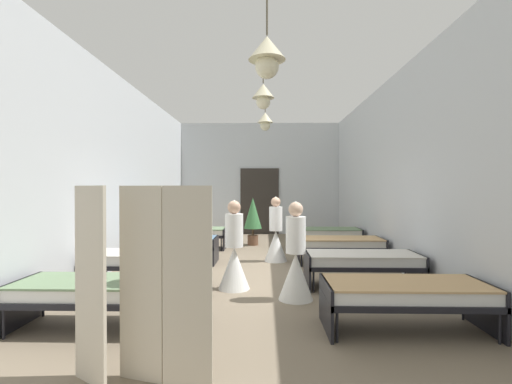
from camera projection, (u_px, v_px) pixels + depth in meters
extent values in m
cube|color=#7A6B56|center=(255.00, 276.00, 7.18)|extent=(6.38, 12.93, 0.10)
cube|color=silver|center=(260.00, 179.00, 13.42)|extent=(6.18, 0.20, 4.06)
cube|color=silver|center=(105.00, 170.00, 7.23)|extent=(0.20, 12.33, 4.06)
cube|color=silver|center=(409.00, 170.00, 7.09)|extent=(0.20, 12.33, 4.06)
cube|color=#2D2823|center=(260.00, 201.00, 13.31)|extent=(1.40, 0.06, 2.40)
cylinder|color=brown|center=(267.00, 10.00, 4.26)|extent=(0.02, 0.02, 0.59)
cone|color=beige|center=(267.00, 48.00, 4.26)|extent=(0.44, 0.44, 0.28)
sphere|color=beige|center=(267.00, 67.00, 4.27)|extent=(0.28, 0.28, 0.28)
cylinder|color=brown|center=(263.00, 75.00, 7.13)|extent=(0.02, 0.02, 0.32)
cone|color=beige|center=(263.00, 91.00, 7.14)|extent=(0.44, 0.44, 0.28)
sphere|color=beige|center=(263.00, 102.00, 7.14)|extent=(0.28, 0.28, 0.28)
cylinder|color=brown|center=(265.00, 107.00, 10.01)|extent=(0.02, 0.02, 0.29)
cone|color=beige|center=(265.00, 118.00, 10.01)|extent=(0.44, 0.44, 0.28)
sphere|color=beige|center=(265.00, 126.00, 10.02)|extent=(0.28, 0.28, 0.28)
cylinder|color=black|center=(4.00, 324.00, 4.03)|extent=(0.03, 0.03, 0.34)
cylinder|color=black|center=(43.00, 303.00, 4.75)|extent=(0.03, 0.03, 0.34)
cylinder|color=black|center=(159.00, 325.00, 3.99)|extent=(0.03, 0.03, 0.34)
cylinder|color=black|center=(175.00, 304.00, 4.71)|extent=(0.03, 0.03, 0.34)
cube|color=black|center=(96.00, 296.00, 4.37)|extent=(1.90, 0.84, 0.07)
cube|color=black|center=(20.00, 303.00, 4.39)|extent=(0.04, 0.84, 0.57)
cube|color=black|center=(173.00, 304.00, 4.35)|extent=(0.04, 0.84, 0.57)
cube|color=white|center=(96.00, 288.00, 4.37)|extent=(1.82, 0.78, 0.14)
cube|color=slate|center=(96.00, 281.00, 4.37)|extent=(1.86, 0.82, 0.02)
cylinder|color=black|center=(337.00, 327.00, 3.95)|extent=(0.03, 0.03, 0.34)
cylinder|color=black|center=(326.00, 306.00, 4.67)|extent=(0.03, 0.03, 0.34)
cylinder|color=black|center=(500.00, 328.00, 3.91)|extent=(0.03, 0.03, 0.34)
cylinder|color=black|center=(463.00, 307.00, 4.63)|extent=(0.03, 0.03, 0.34)
cube|color=black|center=(405.00, 299.00, 4.28)|extent=(1.90, 0.84, 0.07)
cube|color=black|center=(326.00, 305.00, 4.31)|extent=(0.04, 0.84, 0.57)
cube|color=black|center=(485.00, 307.00, 4.26)|extent=(0.04, 0.84, 0.57)
cube|color=white|center=(405.00, 290.00, 4.28)|extent=(1.82, 0.78, 0.14)
cube|color=tan|center=(405.00, 283.00, 4.28)|extent=(1.86, 0.82, 0.02)
cylinder|color=black|center=(87.00, 280.00, 5.93)|extent=(0.03, 0.03, 0.34)
cylinder|color=black|center=(106.00, 270.00, 6.65)|extent=(0.03, 0.03, 0.34)
cylinder|color=black|center=(193.00, 281.00, 5.89)|extent=(0.03, 0.03, 0.34)
cylinder|color=black|center=(201.00, 271.00, 6.61)|extent=(0.03, 0.03, 0.34)
cube|color=black|center=(147.00, 264.00, 6.27)|extent=(1.90, 0.84, 0.07)
cube|color=black|center=(94.00, 268.00, 6.29)|extent=(0.04, 0.84, 0.57)
cube|color=black|center=(201.00, 269.00, 6.25)|extent=(0.04, 0.84, 0.57)
cube|color=white|center=(147.00, 258.00, 6.27)|extent=(1.82, 0.78, 0.14)
cube|color=beige|center=(147.00, 253.00, 6.27)|extent=(1.86, 0.82, 0.02)
cylinder|color=black|center=(314.00, 282.00, 5.85)|extent=(0.03, 0.03, 0.34)
cylinder|color=black|center=(308.00, 272.00, 6.57)|extent=(0.03, 0.03, 0.34)
cylinder|color=black|center=(423.00, 282.00, 5.80)|extent=(0.03, 0.03, 0.34)
cylinder|color=black|center=(405.00, 272.00, 6.52)|extent=(0.03, 0.03, 0.34)
cube|color=black|center=(362.00, 265.00, 6.18)|extent=(1.90, 0.84, 0.07)
cube|color=black|center=(307.00, 270.00, 6.21)|extent=(0.04, 0.84, 0.57)
cube|color=black|center=(417.00, 270.00, 6.16)|extent=(0.04, 0.84, 0.57)
cube|color=white|center=(362.00, 259.00, 6.18)|extent=(1.82, 0.78, 0.14)
cube|color=beige|center=(362.00, 254.00, 6.18)|extent=(1.86, 0.82, 0.02)
cylinder|color=black|center=(130.00, 258.00, 7.83)|extent=(0.03, 0.03, 0.34)
cylinder|color=black|center=(141.00, 252.00, 8.55)|extent=(0.03, 0.03, 0.34)
cylinder|color=black|center=(211.00, 258.00, 7.79)|extent=(0.03, 0.03, 0.34)
cylinder|color=black|center=(215.00, 252.00, 8.51)|extent=(0.03, 0.03, 0.34)
cube|color=black|center=(174.00, 246.00, 8.17)|extent=(1.90, 0.84, 0.07)
cube|color=black|center=(133.00, 250.00, 8.19)|extent=(0.04, 0.84, 0.57)
cube|color=black|center=(216.00, 250.00, 8.15)|extent=(0.04, 0.84, 0.57)
cube|color=silver|center=(174.00, 241.00, 8.17)|extent=(1.82, 0.78, 0.14)
cube|color=slate|center=(174.00, 238.00, 8.17)|extent=(1.86, 0.82, 0.02)
cylinder|color=black|center=(302.00, 259.00, 7.75)|extent=(0.03, 0.03, 0.34)
cylinder|color=black|center=(298.00, 253.00, 8.47)|extent=(0.03, 0.03, 0.34)
cylinder|color=black|center=(384.00, 259.00, 7.70)|extent=(0.03, 0.03, 0.34)
cylinder|color=black|center=(374.00, 253.00, 8.42)|extent=(0.03, 0.03, 0.34)
cube|color=black|center=(339.00, 247.00, 8.08)|extent=(1.90, 0.84, 0.07)
cube|color=black|center=(297.00, 250.00, 8.11)|extent=(0.04, 0.84, 0.57)
cube|color=black|center=(381.00, 251.00, 8.06)|extent=(0.04, 0.84, 0.57)
cube|color=silver|center=(339.00, 242.00, 8.08)|extent=(1.82, 0.78, 0.14)
cube|color=tan|center=(339.00, 238.00, 8.08)|extent=(1.86, 0.82, 0.02)
cylinder|color=black|center=(156.00, 244.00, 9.73)|extent=(0.03, 0.03, 0.34)
cylinder|color=black|center=(164.00, 240.00, 10.45)|extent=(0.03, 0.03, 0.34)
cylinder|color=black|center=(221.00, 245.00, 9.69)|extent=(0.03, 0.03, 0.34)
cylinder|color=black|center=(224.00, 241.00, 10.41)|extent=(0.03, 0.03, 0.34)
cube|color=black|center=(191.00, 235.00, 10.07)|extent=(1.90, 0.84, 0.07)
cube|color=black|center=(158.00, 238.00, 10.09)|extent=(0.04, 0.84, 0.57)
cube|color=black|center=(225.00, 238.00, 10.05)|extent=(0.04, 0.84, 0.57)
cube|color=silver|center=(191.00, 231.00, 10.07)|extent=(1.82, 0.78, 0.14)
cube|color=slate|center=(191.00, 228.00, 10.07)|extent=(1.86, 0.82, 0.02)
cylinder|color=black|center=(294.00, 245.00, 9.65)|extent=(0.03, 0.03, 0.34)
cylinder|color=black|center=(292.00, 241.00, 10.36)|extent=(0.03, 0.03, 0.34)
cylinder|color=black|center=(360.00, 245.00, 9.60)|extent=(0.03, 0.03, 0.34)
cylinder|color=black|center=(354.00, 241.00, 10.32)|extent=(0.03, 0.03, 0.34)
cube|color=black|center=(325.00, 236.00, 9.98)|extent=(1.90, 0.84, 0.07)
cube|color=black|center=(291.00, 239.00, 10.01)|extent=(0.04, 0.84, 0.57)
cube|color=black|center=(359.00, 239.00, 9.96)|extent=(0.04, 0.84, 0.57)
cube|color=silver|center=(325.00, 232.00, 9.98)|extent=(1.82, 0.78, 0.14)
cube|color=slate|center=(325.00, 229.00, 9.98)|extent=(1.86, 0.82, 0.02)
cone|color=white|center=(296.00, 276.00, 5.47)|extent=(0.52, 0.52, 0.70)
cylinder|color=white|center=(296.00, 235.00, 5.46)|extent=(0.30, 0.30, 0.55)
sphere|color=beige|center=(296.00, 209.00, 5.46)|extent=(0.22, 0.22, 0.22)
cone|color=white|center=(296.00, 204.00, 5.46)|extent=(0.18, 0.18, 0.10)
cone|color=white|center=(234.00, 268.00, 6.05)|extent=(0.52, 0.52, 0.70)
cylinder|color=white|center=(234.00, 230.00, 6.04)|extent=(0.30, 0.30, 0.55)
sphere|color=tan|center=(234.00, 207.00, 6.04)|extent=(0.22, 0.22, 0.22)
cone|color=white|center=(234.00, 203.00, 6.04)|extent=(0.18, 0.18, 0.10)
cone|color=white|center=(276.00, 246.00, 8.35)|extent=(0.52, 0.52, 0.70)
cylinder|color=white|center=(276.00, 219.00, 8.34)|extent=(0.30, 0.30, 0.55)
sphere|color=tan|center=(276.00, 202.00, 8.34)|extent=(0.22, 0.22, 0.22)
cone|color=white|center=(276.00, 199.00, 8.34)|extent=(0.18, 0.18, 0.10)
cylinder|color=brown|center=(253.00, 240.00, 10.70)|extent=(0.31, 0.31, 0.29)
cylinder|color=brown|center=(253.00, 232.00, 10.70)|extent=(0.06, 0.06, 0.20)
cone|color=#3D7A42|center=(253.00, 213.00, 10.69)|extent=(0.52, 0.52, 0.91)
cube|color=#BCB29E|center=(90.00, 284.00, 3.12)|extent=(0.37, 0.25, 1.70)
cube|color=#BCB29E|center=(141.00, 283.00, 3.17)|extent=(0.41, 0.14, 1.70)
cube|color=#BCB29E|center=(188.00, 285.00, 3.10)|extent=(0.42, 0.04, 1.70)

